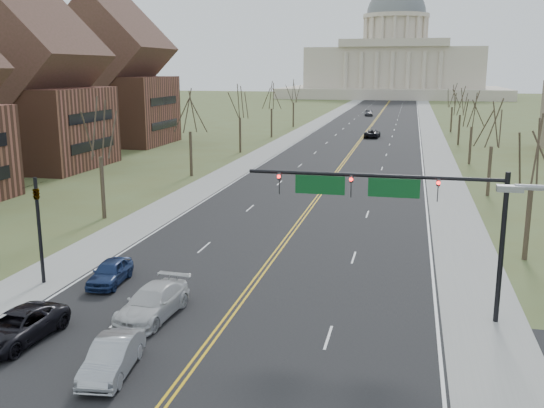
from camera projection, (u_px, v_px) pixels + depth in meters
The scene contains 28 objects.
road at pixel (370, 127), 123.21m from camera, with size 20.00×380.00×0.01m, color black.
cross_road at pixel (191, 368), 24.28m from camera, with size 120.00×14.00×0.01m, color black.
sidewalk_left at pixel (312, 126), 125.82m from camera, with size 4.00×380.00×0.03m, color gray.
sidewalk_right at pixel (431, 129), 120.59m from camera, with size 4.00×380.00×0.03m, color gray.
center_line at pixel (370, 127), 123.20m from camera, with size 0.42×380.00×0.01m, color gold.
edge_line_left at pixel (322, 126), 125.34m from camera, with size 0.15×380.00×0.01m, color silver.
edge_line_right at pixel (419, 128), 121.07m from camera, with size 0.15×380.00×0.01m, color silver.
capitol at pixel (394, 62), 253.19m from camera, with size 90.00×60.00×50.00m.
signal_mast at pixel (392, 198), 28.53m from camera, with size 12.12×0.44×7.20m.
signal_left at pixel (38, 218), 33.11m from camera, with size 0.32×0.36×6.00m.
tree_r_0 at pixel (534, 156), 36.60m from camera, with size 3.74×3.74×8.50m.
tree_l_0 at pixel (99, 132), 47.06m from camera, with size 3.96×3.96×9.00m.
tree_r_1 at pixel (493, 126), 55.62m from camera, with size 3.74×3.74×8.50m.
tree_l_1 at pixel (190, 113), 66.09m from camera, with size 3.96×3.96×9.00m.
tree_r_2 at pixel (473, 111), 74.65m from camera, with size 3.74×3.74×8.50m.
tree_l_2 at pixel (240, 103), 85.11m from camera, with size 3.96×3.96×9.00m.
tree_r_3 at pixel (461, 103), 93.67m from camera, with size 3.74×3.74×8.50m.
tree_l_3 at pixel (272, 97), 104.14m from camera, with size 3.96×3.96×9.00m.
tree_r_4 at pixel (453, 97), 112.69m from camera, with size 3.74×3.74×8.50m.
tree_l_4 at pixel (294, 93), 123.16m from camera, with size 3.96×3.96×9.00m.
bldg_left_mid at pixel (33, 96), 72.10m from camera, with size 15.10×14.28×20.75m.
bldg_left_far at pixel (112, 83), 95.14m from camera, with size 17.10×14.28×23.25m.
car_sb_inner_lead at pixel (112, 357), 23.67m from camera, with size 1.46×4.19×1.38m, color #989B9F.
car_sb_outer_lead at pixel (17, 327), 26.44m from camera, with size 2.28×4.95×1.38m, color black.
car_sb_inner_second at pixel (153, 303), 29.05m from camera, with size 2.08×5.13×1.49m, color silver.
car_sb_outer_second at pixel (110, 272), 33.61m from camera, with size 1.58×3.93×1.34m, color navy.
car_far_nb at pixel (372, 133), 104.90m from camera, with size 2.37×5.14×1.43m, color black.
car_far_sb at pixel (369, 113), 153.20m from camera, with size 1.97×4.89×1.67m, color #4B4C52.
Camera 1 is at (8.14, -14.97, 11.73)m, focal length 40.00 mm.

